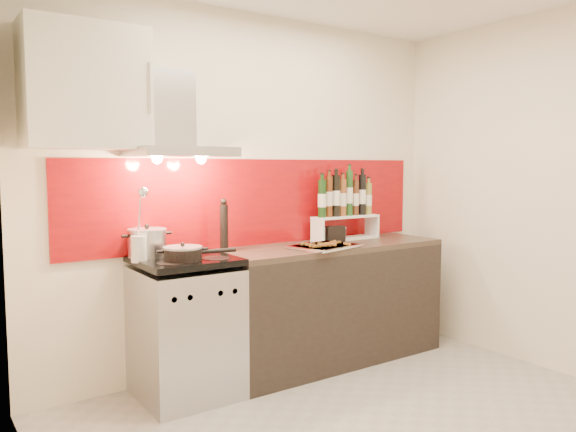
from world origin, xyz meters
TOP-DOWN VIEW (x-y plane):
  - floor at (0.00, 0.00)m, footprint 3.40×3.40m
  - back_wall at (0.00, 1.40)m, footprint 3.40×0.02m
  - left_wall at (-1.70, 0.00)m, footprint 0.02×2.80m
  - right_wall at (1.70, 0.00)m, footprint 0.02×2.80m
  - backsplash at (0.05, 1.39)m, footprint 3.00×0.02m
  - range_stove at (-0.70, 1.10)m, footprint 0.60×0.60m
  - counter at (0.50, 1.10)m, footprint 1.80×0.60m
  - range_hood at (-0.70, 1.24)m, footprint 0.62×0.50m
  - upper_cabinet at (-1.25, 1.22)m, footprint 0.70×0.35m
  - stock_pot at (-0.89, 1.26)m, footprint 0.25×0.25m
  - saute_pan at (-0.75, 0.99)m, footprint 0.46×0.24m
  - utensil_jar at (-0.98, 1.14)m, footprint 0.10×0.15m
  - pepper_mill at (-0.35, 1.22)m, footprint 0.06×0.06m
  - step_shelf at (0.75, 1.24)m, footprint 0.59×0.16m
  - caddy_box at (0.60, 1.18)m, footprint 0.16×0.10m
  - baking_tray at (0.32, 0.96)m, footprint 0.53×0.45m

SIDE VIEW (x-z plane):
  - floor at x=0.00m, z-range 0.00..0.00m
  - range_stove at x=-0.70m, z-range -0.01..0.90m
  - counter at x=0.50m, z-range 0.00..0.90m
  - baking_tray at x=0.32m, z-range 0.90..0.93m
  - saute_pan at x=-0.75m, z-range 0.90..1.01m
  - caddy_box at x=0.60m, z-range 0.90..1.02m
  - stock_pot at x=-0.89m, z-range 0.89..1.11m
  - utensil_jar at x=-0.98m, z-range 0.81..1.27m
  - pepper_mill at x=-0.35m, z-range 0.89..1.26m
  - step_shelf at x=0.75m, z-range 0.89..1.44m
  - backsplash at x=0.05m, z-range 0.90..1.54m
  - back_wall at x=0.00m, z-range 0.00..2.60m
  - left_wall at x=-1.70m, z-range 0.00..2.60m
  - right_wall at x=1.70m, z-range 0.00..2.60m
  - range_hood at x=-0.70m, z-range 1.44..2.05m
  - upper_cabinet at x=-1.25m, z-range 1.59..2.31m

